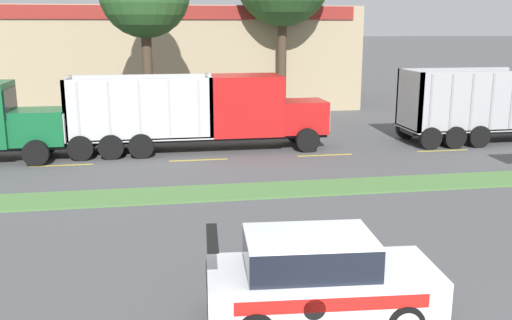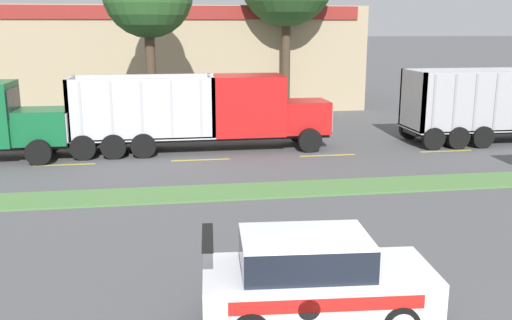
# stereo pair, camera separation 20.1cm
# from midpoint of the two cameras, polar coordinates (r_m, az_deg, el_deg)

# --- Properties ---
(grass_verge) EXTENTS (120.00, 1.83, 0.06)m
(grass_verge) POSITION_cam_midpoint_polar(r_m,az_deg,el_deg) (19.01, 0.22, -3.06)
(grass_verge) COLOR #517F42
(grass_verge) RESTS_ON ground_plane
(centre_line_3) EXTENTS (2.40, 0.14, 0.01)m
(centre_line_3) POSITION_cam_midpoint_polar(r_m,az_deg,el_deg) (23.84, -19.07, -0.50)
(centre_line_3) COLOR yellow
(centre_line_3) RESTS_ON ground_plane
(centre_line_4) EXTENTS (2.40, 0.14, 0.01)m
(centre_line_4) POSITION_cam_midpoint_polar(r_m,az_deg,el_deg) (23.55, -6.01, -0.00)
(centre_line_4) COLOR yellow
(centre_line_4) RESTS_ON ground_plane
(centre_line_5) EXTENTS (2.40, 0.14, 0.01)m
(centre_line_5) POSITION_cam_midpoint_polar(r_m,az_deg,el_deg) (24.48, 6.70, 0.49)
(centre_line_5) COLOR yellow
(centre_line_5) RESTS_ON ground_plane
(centre_line_6) EXTENTS (2.40, 0.14, 0.01)m
(centre_line_6) POSITION_cam_midpoint_polar(r_m,az_deg,el_deg) (26.50, 17.97, 0.91)
(centre_line_6) COLOR yellow
(centre_line_6) RESTS_ON ground_plane
(dump_truck_trail) EXTENTS (11.26, 2.58, 3.45)m
(dump_truck_trail) POSITION_cam_midpoint_polar(r_m,az_deg,el_deg) (25.20, -3.59, 4.76)
(dump_truck_trail) COLOR black
(dump_truck_trail) RESTS_ON ground_plane
(rally_car) EXTENTS (4.35, 2.15, 1.71)m
(rally_car) POSITION_cam_midpoint_polar(r_m,az_deg,el_deg) (10.78, 5.69, -11.52)
(rally_car) COLOR white
(rally_car) RESTS_ON ground_plane
(store_building_backdrop) EXTENTS (29.63, 12.10, 6.63)m
(store_building_backdrop) POSITION_cam_midpoint_polar(r_m,az_deg,el_deg) (41.57, -12.51, 10.09)
(store_building_backdrop) COLOR tan
(store_building_backdrop) RESTS_ON ground_plane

